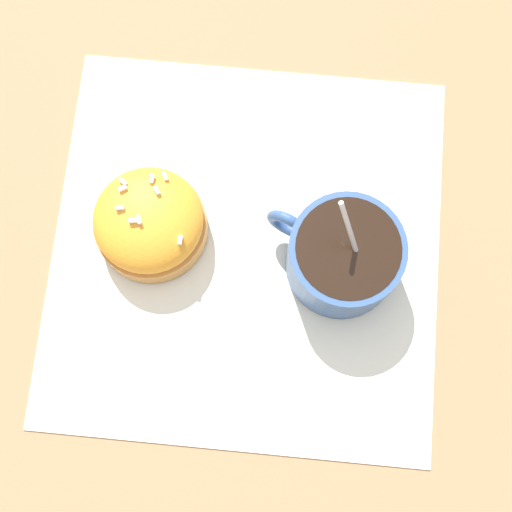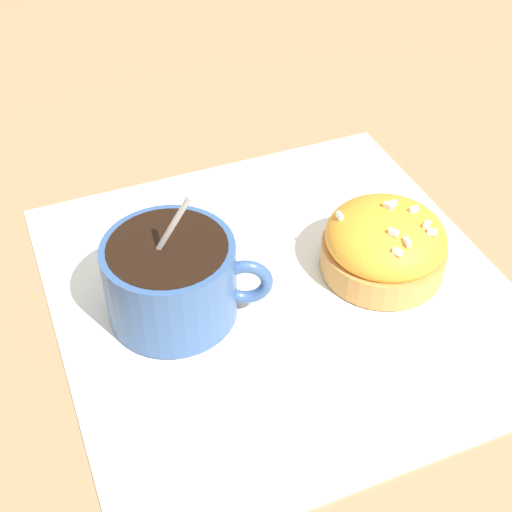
{
  "view_description": "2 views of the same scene",
  "coord_description": "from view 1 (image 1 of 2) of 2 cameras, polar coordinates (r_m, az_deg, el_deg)",
  "views": [
    {
      "loc": [
        0.04,
        -0.15,
        0.6
      ],
      "look_at": [
        0.01,
        -0.01,
        0.03
      ],
      "focal_mm": 50.0,
      "sensor_mm": 36.0,
      "label": 1
    },
    {
      "loc": [
        0.13,
        0.36,
        0.39
      ],
      "look_at": [
        0.02,
        -0.01,
        0.03
      ],
      "focal_mm": 50.0,
      "sensor_mm": 36.0,
      "label": 2
    }
  ],
  "objects": [
    {
      "name": "ground_plane",
      "position": [
        0.62,
        -0.79,
        0.6
      ],
      "size": [
        3.0,
        3.0,
        0.0
      ],
      "primitive_type": "plane",
      "color": "#93704C"
    },
    {
      "name": "frosted_pastry",
      "position": [
        0.61,
        -8.5,
        2.77
      ],
      "size": [
        0.1,
        0.1,
        0.06
      ],
      "color": "#C18442",
      "rests_on": "paper_napkin"
    },
    {
      "name": "coffee_cup",
      "position": [
        0.59,
        7.05,
        0.39
      ],
      "size": [
        0.12,
        0.09,
        0.12
      ],
      "color": "#335184",
      "rests_on": "paper_napkin"
    },
    {
      "name": "paper_napkin",
      "position": [
        0.62,
        -0.8,
        0.63
      ],
      "size": [
        0.37,
        0.37,
        0.0
      ],
      "color": "white",
      "rests_on": "ground_plane"
    }
  ]
}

